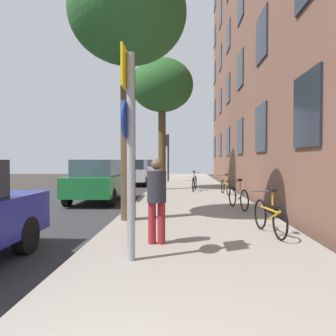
{
  "coord_description": "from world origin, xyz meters",
  "views": [
    {
      "loc": [
        0.74,
        -1.09,
        1.63
      ],
      "look_at": [
        0.13,
        12.12,
        1.29
      ],
      "focal_mm": 34.99,
      "sensor_mm": 36.0,
      "label": 1
    }
  ],
  "objects_px": {
    "sign_post": "(129,137)",
    "bicycle_0": "(270,216)",
    "car_3": "(146,169)",
    "tree_near": "(128,17)",
    "bicycle_1": "(238,197)",
    "car_2": "(134,172)",
    "bicycle_3": "(194,183)",
    "traffic_light": "(167,149)",
    "tree_far": "(162,87)",
    "bicycle_2": "(226,186)",
    "car_1": "(98,180)",
    "pedestrian_0": "(157,195)"
  },
  "relations": [
    {
      "from": "bicycle_2",
      "to": "tree_far",
      "type": "bearing_deg",
      "value": 140.46
    },
    {
      "from": "car_2",
      "to": "car_3",
      "type": "height_order",
      "value": "same"
    },
    {
      "from": "traffic_light",
      "to": "car_1",
      "type": "distance_m",
      "value": 10.81
    },
    {
      "from": "traffic_light",
      "to": "car_3",
      "type": "height_order",
      "value": "traffic_light"
    },
    {
      "from": "car_2",
      "to": "sign_post",
      "type": "bearing_deg",
      "value": -81.61
    },
    {
      "from": "bicycle_2",
      "to": "pedestrian_0",
      "type": "distance_m",
      "value": 8.76
    },
    {
      "from": "bicycle_2",
      "to": "bicycle_3",
      "type": "bearing_deg",
      "value": 127.43
    },
    {
      "from": "tree_near",
      "to": "car_2",
      "type": "height_order",
      "value": "tree_near"
    },
    {
      "from": "bicycle_1",
      "to": "bicycle_3",
      "type": "xyz_separation_m",
      "value": [
        -1.14,
        5.81,
        0.02
      ]
    },
    {
      "from": "pedestrian_0",
      "to": "car_2",
      "type": "distance_m",
      "value": 15.11
    },
    {
      "from": "traffic_light",
      "to": "bicycle_3",
      "type": "bearing_deg",
      "value": -76.18
    },
    {
      "from": "sign_post",
      "to": "traffic_light",
      "type": "distance_m",
      "value": 18.02
    },
    {
      "from": "bicycle_1",
      "to": "pedestrian_0",
      "type": "distance_m",
      "value": 4.84
    },
    {
      "from": "bicycle_0",
      "to": "bicycle_1",
      "type": "xyz_separation_m",
      "value": [
        -0.05,
        3.46,
        -0.0
      ]
    },
    {
      "from": "tree_near",
      "to": "car_1",
      "type": "bearing_deg",
      "value": 113.73
    },
    {
      "from": "sign_post",
      "to": "traffic_light",
      "type": "relative_size",
      "value": 0.95
    },
    {
      "from": "sign_post",
      "to": "car_3",
      "type": "bearing_deg",
      "value": 95.92
    },
    {
      "from": "bicycle_0",
      "to": "tree_near",
      "type": "bearing_deg",
      "value": 154.73
    },
    {
      "from": "traffic_light",
      "to": "car_1",
      "type": "xyz_separation_m",
      "value": [
        -2.09,
        -10.49,
        -1.56
      ]
    },
    {
      "from": "sign_post",
      "to": "pedestrian_0",
      "type": "xyz_separation_m",
      "value": [
        0.33,
        0.98,
        -0.97
      ]
    },
    {
      "from": "tree_near",
      "to": "bicycle_3",
      "type": "bearing_deg",
      "value": 76.08
    },
    {
      "from": "bicycle_3",
      "to": "car_3",
      "type": "bearing_deg",
      "value": 106.45
    },
    {
      "from": "bicycle_1",
      "to": "car_1",
      "type": "xyz_separation_m",
      "value": [
        -4.93,
        2.24,
        0.36
      ]
    },
    {
      "from": "sign_post",
      "to": "traffic_light",
      "type": "height_order",
      "value": "traffic_light"
    },
    {
      "from": "bicycle_1",
      "to": "bicycle_0",
      "type": "bearing_deg",
      "value": -89.19
    },
    {
      "from": "car_3",
      "to": "tree_near",
      "type": "bearing_deg",
      "value": -84.71
    },
    {
      "from": "sign_post",
      "to": "bicycle_3",
      "type": "bearing_deg",
      "value": 83.0
    },
    {
      "from": "tree_near",
      "to": "car_1",
      "type": "relative_size",
      "value": 1.58
    },
    {
      "from": "tree_far",
      "to": "car_2",
      "type": "distance_m",
      "value": 6.39
    },
    {
      "from": "traffic_light",
      "to": "tree_near",
      "type": "distance_m",
      "value": 14.98
    },
    {
      "from": "tree_far",
      "to": "bicycle_2",
      "type": "relative_size",
      "value": 3.99
    },
    {
      "from": "bicycle_2",
      "to": "car_1",
      "type": "xyz_separation_m",
      "value": [
        -5.08,
        -1.89,
        0.37
      ]
    },
    {
      "from": "pedestrian_0",
      "to": "car_1",
      "type": "height_order",
      "value": "pedestrian_0"
    },
    {
      "from": "bicycle_2",
      "to": "car_1",
      "type": "relative_size",
      "value": 0.41
    },
    {
      "from": "bicycle_1",
      "to": "car_2",
      "type": "relative_size",
      "value": 0.39
    },
    {
      "from": "bicycle_3",
      "to": "car_1",
      "type": "xyz_separation_m",
      "value": [
        -3.79,
        -3.57,
        0.33
      ]
    },
    {
      "from": "traffic_light",
      "to": "bicycle_0",
      "type": "relative_size",
      "value": 2.02
    },
    {
      "from": "car_3",
      "to": "bicycle_0",
      "type": "bearing_deg",
      "value": -77.26
    },
    {
      "from": "bicycle_0",
      "to": "tree_far",
      "type": "bearing_deg",
      "value": 105.74
    },
    {
      "from": "traffic_light",
      "to": "bicycle_3",
      "type": "xyz_separation_m",
      "value": [
        1.7,
        -6.92,
        -1.89
      ]
    },
    {
      "from": "tree_near",
      "to": "car_3",
      "type": "relative_size",
      "value": 1.46
    },
    {
      "from": "bicycle_1",
      "to": "sign_post",
      "type": "bearing_deg",
      "value": -115.37
    },
    {
      "from": "sign_post",
      "to": "bicycle_0",
      "type": "distance_m",
      "value": 3.46
    },
    {
      "from": "car_1",
      "to": "sign_post",
      "type": "bearing_deg",
      "value": -72.07
    },
    {
      "from": "bicycle_2",
      "to": "pedestrian_0",
      "type": "xyz_separation_m",
      "value": [
        -2.32,
        -8.43,
        0.52
      ]
    },
    {
      "from": "sign_post",
      "to": "car_2",
      "type": "bearing_deg",
      "value": 98.39
    },
    {
      "from": "tree_far",
      "to": "pedestrian_0",
      "type": "height_order",
      "value": "tree_far"
    },
    {
      "from": "bicycle_2",
      "to": "tree_near",
      "type": "bearing_deg",
      "value": -117.76
    },
    {
      "from": "car_3",
      "to": "car_1",
      "type": "bearing_deg",
      "value": -89.75
    },
    {
      "from": "tree_far",
      "to": "bicycle_2",
      "type": "distance_m",
      "value": 6.16
    }
  ]
}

